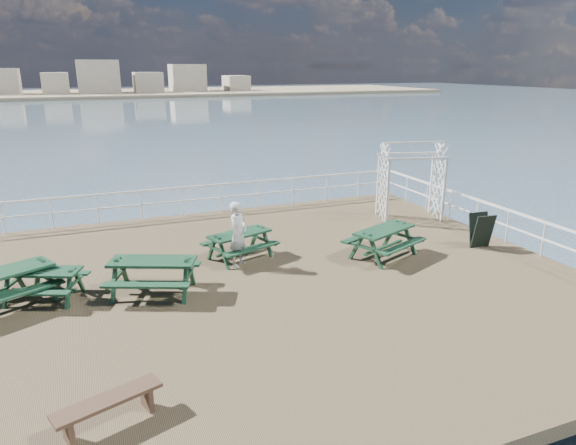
# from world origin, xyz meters

# --- Properties ---
(ground) EXTENTS (18.00, 14.00, 0.30)m
(ground) POSITION_xyz_m (0.00, 0.00, -0.15)
(ground) COLOR brown
(ground) RESTS_ON ground
(sea_backdrop) EXTENTS (300.00, 300.00, 9.20)m
(sea_backdrop) POSITION_xyz_m (12.54, 134.07, -0.51)
(sea_backdrop) COLOR #3F546B
(sea_backdrop) RESTS_ON ground
(railing) EXTENTS (17.77, 13.76, 1.10)m
(railing) POSITION_xyz_m (-0.07, 2.57, 0.87)
(railing) COLOR white
(railing) RESTS_ON ground
(picnic_table_a) EXTENTS (2.53, 2.35, 0.98)m
(picnic_table_a) POSITION_xyz_m (-5.17, 0.82, 0.63)
(picnic_table_a) COLOR #143722
(picnic_table_a) RESTS_ON ground
(picnic_table_b) EXTENTS (2.16, 1.98, 0.85)m
(picnic_table_b) POSITION_xyz_m (-4.42, 0.86, 0.54)
(picnic_table_b) COLOR #143722
(picnic_table_b) RESTS_ON ground
(picnic_table_c) EXTENTS (2.45, 2.24, 0.97)m
(picnic_table_c) POSITION_xyz_m (4.60, 0.37, 0.62)
(picnic_table_c) COLOR #143722
(picnic_table_c) RESTS_ON ground
(picnic_table_d) EXTENTS (2.50, 2.29, 0.99)m
(picnic_table_d) POSITION_xyz_m (-1.95, 0.25, 0.63)
(picnic_table_d) COLOR #143722
(picnic_table_d) RESTS_ON ground
(picnic_table_e) EXTENTS (2.18, 1.96, 0.88)m
(picnic_table_e) POSITION_xyz_m (0.69, 1.78, 0.56)
(picnic_table_e) COLOR #143722
(picnic_table_e) RESTS_ON ground
(flat_bench_far) EXTENTS (1.69, 0.91, 0.48)m
(flat_bench_far) POSITION_xyz_m (-3.25, -4.41, 0.36)
(flat_bench_far) COLOR #513829
(flat_bench_far) RESTS_ON ground
(trellis_arbor) EXTENTS (2.47, 1.71, 2.79)m
(trellis_arbor) POSITION_xyz_m (7.60, 3.47, 1.24)
(trellis_arbor) COLOR white
(trellis_arbor) RESTS_ON ground
(sandwich_board) EXTENTS (0.69, 0.54, 1.07)m
(sandwich_board) POSITION_xyz_m (7.80, -0.01, 0.52)
(sandwich_board) COLOR black
(sandwich_board) RESTS_ON ground
(person) EXTENTS (0.79, 0.77, 1.82)m
(person) POSITION_xyz_m (0.50, 1.28, 0.91)
(person) COLOR silver
(person) RESTS_ON ground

